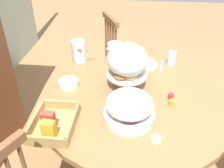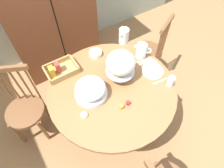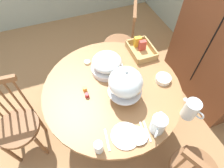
% 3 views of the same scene
% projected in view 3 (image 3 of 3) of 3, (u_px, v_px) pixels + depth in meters
% --- Properties ---
extents(ground_plane, '(10.00, 10.00, 0.00)m').
position_uv_depth(ground_plane, '(101.00, 129.00, 2.19)').
color(ground_plane, '#997047').
extents(dining_table, '(1.24, 1.24, 0.74)m').
position_uv_depth(dining_table, '(112.00, 100.00, 1.81)').
color(dining_table, olive).
rests_on(dining_table, ground_plane).
extents(windsor_chair_near_window, '(0.45, 0.45, 0.97)m').
position_uv_depth(windsor_chair_near_window, '(121.00, 44.00, 2.43)').
color(windsor_chair_near_window, brown).
rests_on(windsor_chair_near_window, ground_plane).
extents(windsor_chair_by_cabinet, '(0.40, 0.40, 0.97)m').
position_uv_depth(windsor_chair_by_cabinet, '(18.00, 125.00, 1.74)').
color(windsor_chair_by_cabinet, brown).
rests_on(windsor_chair_by_cabinet, ground_plane).
extents(pastry_stand_with_dome, '(0.28, 0.28, 0.34)m').
position_uv_depth(pastry_stand_with_dome, '(126.00, 83.00, 1.43)').
color(pastry_stand_with_dome, silver).
rests_on(pastry_stand_with_dome, dining_table).
extents(fruit_platter_covered, '(0.30, 0.30, 0.18)m').
position_uv_depth(fruit_platter_covered, '(107.00, 64.00, 1.71)').
color(fruit_platter_covered, silver).
rests_on(fruit_platter_covered, dining_table).
extents(orange_juice_pitcher, '(0.16, 0.15, 0.16)m').
position_uv_depth(orange_juice_pitcher, '(158.00, 125.00, 1.35)').
color(orange_juice_pitcher, silver).
rests_on(orange_juice_pitcher, dining_table).
extents(milk_pitcher, '(0.19, 0.11, 0.18)m').
position_uv_depth(milk_pitcher, '(190.00, 110.00, 1.42)').
color(milk_pitcher, silver).
rests_on(milk_pitcher, dining_table).
extents(cereal_basket, '(0.32, 0.24, 0.12)m').
position_uv_depth(cereal_basket, '(141.00, 49.00, 1.91)').
color(cereal_basket, tan).
rests_on(cereal_basket, dining_table).
extents(china_plate_large, '(0.22, 0.22, 0.01)m').
position_uv_depth(china_plate_large, '(125.00, 136.00, 1.37)').
color(china_plate_large, white).
rests_on(china_plate_large, dining_table).
extents(china_plate_small, '(0.15, 0.15, 0.01)m').
position_uv_depth(china_plate_small, '(138.00, 136.00, 1.36)').
color(china_plate_small, white).
rests_on(china_plate_small, china_plate_large).
extents(cereal_bowl, '(0.14, 0.14, 0.04)m').
position_uv_depth(cereal_bowl, '(163.00, 79.00, 1.68)').
color(cereal_bowl, white).
rests_on(cereal_bowl, dining_table).
extents(drinking_glass, '(0.06, 0.06, 0.11)m').
position_uv_depth(drinking_glass, '(99.00, 147.00, 1.27)').
color(drinking_glass, silver).
rests_on(drinking_glass, dining_table).
extents(butter_dish, '(0.06, 0.06, 0.02)m').
position_uv_depth(butter_dish, '(87.00, 62.00, 1.82)').
color(butter_dish, beige).
rests_on(butter_dish, dining_table).
extents(jam_jar_strawberry, '(0.04, 0.04, 0.04)m').
position_uv_depth(jam_jar_strawberry, '(87.00, 95.00, 1.58)').
color(jam_jar_strawberry, '#B7282D').
rests_on(jam_jar_strawberry, dining_table).
extents(jam_jar_apricot, '(0.04, 0.04, 0.04)m').
position_uv_depth(jam_jar_apricot, '(85.00, 89.00, 1.62)').
color(jam_jar_apricot, orange).
rests_on(jam_jar_apricot, dining_table).
extents(table_knife, '(0.17, 0.04, 0.01)m').
position_uv_depth(table_knife, '(143.00, 132.00, 1.40)').
color(table_knife, silver).
rests_on(table_knife, dining_table).
extents(dinner_fork, '(0.17, 0.04, 0.01)m').
position_uv_depth(dinner_fork, '(147.00, 131.00, 1.40)').
color(dinner_fork, silver).
rests_on(dinner_fork, dining_table).
extents(soup_spoon, '(0.17, 0.04, 0.01)m').
position_uv_depth(soup_spoon, '(107.00, 140.00, 1.36)').
color(soup_spoon, silver).
rests_on(soup_spoon, dining_table).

